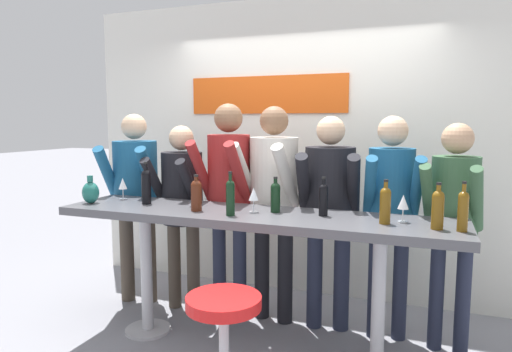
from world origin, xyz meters
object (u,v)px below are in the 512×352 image
object	(u,v)px
wine_bottle_1	(438,208)
person_left	(182,197)
person_right	(391,202)
person_center	(273,190)
wine_glass_1	(123,184)
bar_stool	(224,333)
wine_bottle_3	(323,198)
wine_glass_2	(403,203)
decorative_vase	(91,192)
wine_glass_0	(254,195)
tasting_table	(251,231)
person_center_right	(329,200)
wine_bottle_7	(463,209)
person_far_right	(454,212)
wine_bottle_2	(196,194)
wine_bottle_4	(275,196)
wine_bottle_6	(146,185)
wine_bottle_0	(230,196)
person_center_left	(228,186)
person_far_left	(135,188)
wine_bottle_5	(385,203)

from	to	relation	value
wine_bottle_1	person_left	bearing A→B (deg)	164.67
wine_bottle_1	person_right	bearing A→B (deg)	116.63
person_center	wine_glass_1	xyz separation A→B (m)	(-1.17, -0.42, 0.05)
bar_stool	wine_bottle_3	size ratio (longest dim) A/B	2.51
wine_glass_2	decorative_vase	size ratio (longest dim) A/B	0.80
wine_glass_0	wine_bottle_1	bearing A→B (deg)	-4.13
wine_glass_0	person_center	bearing A→B (deg)	93.86
person_center	wine_bottle_3	world-z (taller)	person_center
tasting_table	person_center_right	size ratio (longest dim) A/B	1.68
wine_bottle_7	wine_glass_0	world-z (taller)	wine_bottle_7
person_far_right	wine_bottle_2	distance (m)	1.83
wine_bottle_7	wine_glass_1	xyz separation A→B (m)	(-2.55, 0.22, -0.01)
bar_stool	person_far_right	size ratio (longest dim) A/B	0.40
wine_bottle_3	wine_bottle_4	bearing A→B (deg)	179.68
tasting_table	wine_bottle_4	xyz separation A→B (m)	(0.15, 0.07, 0.25)
person_right	person_far_right	size ratio (longest dim) A/B	1.03
wine_glass_2	wine_bottle_7	bearing A→B (deg)	-21.58
person_center	person_right	bearing A→B (deg)	7.79
wine_bottle_2	wine_bottle_6	world-z (taller)	wine_bottle_6
wine_bottle_0	person_right	bearing A→B (deg)	34.92
wine_bottle_7	person_center_left	bearing A→B (deg)	162.30
decorative_vase	wine_glass_2	bearing A→B (deg)	3.88
wine_bottle_1	decorative_vase	xyz separation A→B (m)	(-2.53, -0.03, -0.04)
wine_bottle_3	wine_bottle_6	xyz separation A→B (m)	(-1.39, -0.04, 0.03)
person_far_right	wine_bottle_2	xyz separation A→B (m)	(-1.73, -0.58, 0.12)
wine_bottle_0	bar_stool	bearing A→B (deg)	-70.46
person_far_left	wine_bottle_3	bearing A→B (deg)	-25.23
person_center_left	wine_bottle_7	size ratio (longest dim) A/B	6.11
person_far_right	person_far_left	bearing A→B (deg)	-170.43
person_center_right	wine_bottle_2	distance (m)	1.06
bar_stool	person_center_right	world-z (taller)	person_center_right
wine_bottle_2	wine_bottle_6	distance (m)	0.51
person_left	wine_glass_0	bearing A→B (deg)	-27.59
wine_bottle_6	person_far_left	bearing A→B (deg)	132.94
person_left	wine_bottle_0	xyz separation A→B (m)	(0.75, -0.64, 0.15)
person_far_right	wine_bottle_5	bearing A→B (deg)	-119.21
wine_glass_0	decorative_vase	world-z (taller)	decorative_vase
person_far_left	tasting_table	bearing A→B (deg)	-32.69
wine_bottle_1	wine_glass_1	bearing A→B (deg)	174.95
bar_stool	wine_bottle_2	distance (m)	1.03
person_left	wine_bottle_4	distance (m)	1.09
person_center	wine_bottle_1	xyz separation A→B (m)	(1.24, -0.63, 0.05)
person_center_right	wine_bottle_3	bearing A→B (deg)	-90.85
person_right	wine_bottle_4	world-z (taller)	person_right
person_center	person_far_right	world-z (taller)	person_center
wine_bottle_3	wine_bottle_7	distance (m)	0.87
wine_bottle_3	wine_bottle_6	distance (m)	1.39
tasting_table	wine_bottle_0	world-z (taller)	wine_bottle_0
person_center_right	wine_bottle_1	distance (m)	1.01
tasting_table	wine_bottle_2	bearing A→B (deg)	-168.17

